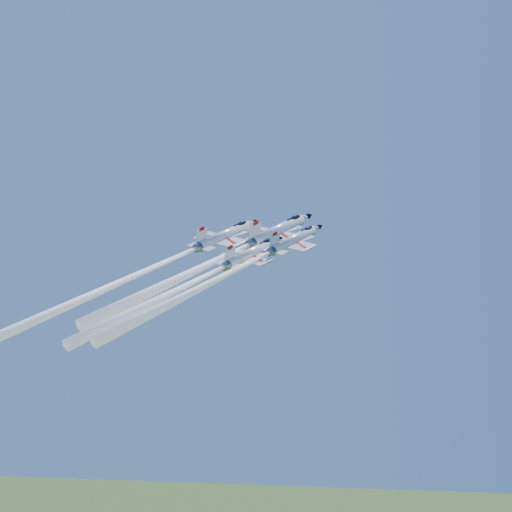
# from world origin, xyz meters

# --- Properties ---
(jet_lead) EXTENTS (20.67, 33.59, 31.15)m
(jet_lead) POSITION_xyz_m (-4.49, -4.62, 97.58)
(jet_lead) COLOR white
(jet_left) EXTENTS (24.06, 42.11, 42.32)m
(jet_left) POSITION_xyz_m (-17.68, -13.93, 92.59)
(jet_left) COLOR white
(jet_right) EXTENTS (18.49, 30.95, 29.14)m
(jet_right) POSITION_xyz_m (-1.47, -10.30, 94.56)
(jet_right) COLOR white
(jet_slot) EXTENTS (16.97, 27.70, 25.75)m
(jet_slot) POSITION_xyz_m (-6.43, -12.36, 92.98)
(jet_slot) COLOR white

